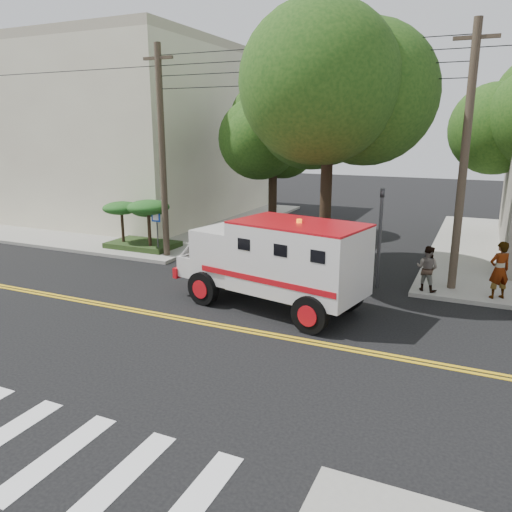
% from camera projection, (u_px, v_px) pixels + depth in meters
% --- Properties ---
extents(ground, '(100.00, 100.00, 0.00)m').
position_uv_depth(ground, '(210.00, 324.00, 14.77)').
color(ground, black).
rests_on(ground, ground).
extents(sidewalk_nw, '(17.00, 17.00, 0.15)m').
position_uv_depth(sidewalk_nw, '(131.00, 217.00, 32.08)').
color(sidewalk_nw, gray).
rests_on(sidewalk_nw, ground).
extents(building_left, '(16.00, 14.00, 10.00)m').
position_uv_depth(building_left, '(116.00, 136.00, 32.95)').
color(building_left, beige).
rests_on(building_left, sidewalk_nw).
extents(utility_pole_left, '(0.28, 0.28, 9.00)m').
position_uv_depth(utility_pole_left, '(162.00, 156.00, 21.20)').
color(utility_pole_left, '#382D23').
rests_on(utility_pole_left, ground).
extents(utility_pole_right, '(0.28, 0.28, 9.00)m').
position_uv_depth(utility_pole_right, '(464.00, 163.00, 16.59)').
color(utility_pole_right, '#382D23').
rests_on(utility_pole_right, ground).
extents(tree_main, '(6.08, 5.70, 9.85)m').
position_uv_depth(tree_main, '(339.00, 83.00, 17.68)').
color(tree_main, black).
rests_on(tree_main, ground).
extents(tree_left, '(4.48, 4.20, 7.70)m').
position_uv_depth(tree_left, '(277.00, 126.00, 24.82)').
color(tree_left, black).
rests_on(tree_left, ground).
extents(traffic_signal, '(0.15, 0.18, 3.60)m').
position_uv_depth(traffic_signal, '(380.00, 227.00, 17.63)').
color(traffic_signal, '#3F3F42').
rests_on(traffic_signal, ground).
extents(accessibility_sign, '(0.45, 0.10, 2.02)m').
position_uv_depth(accessibility_sign, '(157.00, 226.00, 22.37)').
color(accessibility_sign, '#3F3F42').
rests_on(accessibility_sign, ground).
extents(palm_planter, '(3.52, 2.63, 2.36)m').
position_uv_depth(palm_planter, '(140.00, 217.00, 23.19)').
color(palm_planter, '#1E3314').
rests_on(palm_planter, sidewalk_nw).
extents(armored_truck, '(6.66, 3.57, 2.88)m').
position_uv_depth(armored_truck, '(276.00, 259.00, 15.72)').
color(armored_truck, silver).
rests_on(armored_truck, ground).
extents(pedestrian_a, '(0.84, 0.77, 1.93)m').
position_uv_depth(pedestrian_a, '(499.00, 270.00, 16.35)').
color(pedestrian_a, gray).
rests_on(pedestrian_a, sidewalk_ne).
extents(pedestrian_b, '(0.91, 0.80, 1.59)m').
position_uv_depth(pedestrian_b, '(427.00, 268.00, 17.18)').
color(pedestrian_b, gray).
rests_on(pedestrian_b, sidewalk_ne).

